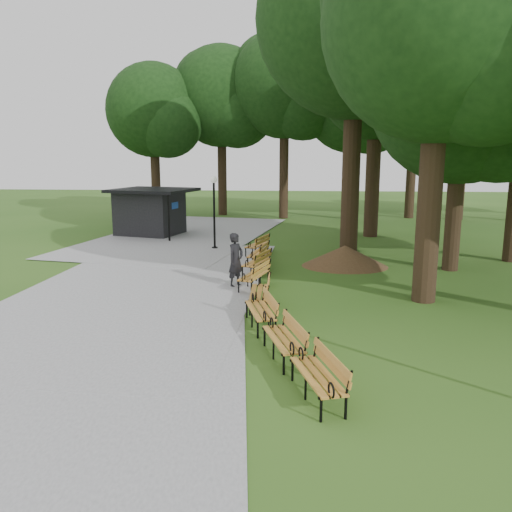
# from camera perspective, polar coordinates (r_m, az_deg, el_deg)

# --- Properties ---
(ground) EXTENTS (100.00, 100.00, 0.00)m
(ground) POSITION_cam_1_polar(r_m,az_deg,el_deg) (14.43, -0.64, -6.56)
(ground) COLOR #2B5317
(ground) RESTS_ON ground
(path) EXTENTS (12.00, 38.00, 0.06)m
(path) POSITION_cam_1_polar(r_m,az_deg,el_deg) (18.02, -12.57, -3.12)
(path) COLOR gray
(path) RESTS_ON ground
(person) EXTENTS (0.72, 0.80, 1.83)m
(person) POSITION_cam_1_polar(r_m,az_deg,el_deg) (17.28, -2.25, -0.46)
(person) COLOR black
(person) RESTS_ON ground
(kiosk) EXTENTS (4.85, 4.47, 2.56)m
(kiosk) POSITION_cam_1_polar(r_m,az_deg,el_deg) (29.15, -11.64, 4.81)
(kiosk) COLOR black
(kiosk) RESTS_ON ground
(lamp_post) EXTENTS (0.32, 0.32, 3.42)m
(lamp_post) POSITION_cam_1_polar(r_m,az_deg,el_deg) (24.12, -4.67, 6.47)
(lamp_post) COLOR black
(lamp_post) RESTS_ON ground
(dirt_mound) EXTENTS (2.86, 2.86, 0.84)m
(dirt_mound) POSITION_cam_1_polar(r_m,az_deg,el_deg) (20.84, 9.79, 0.02)
(dirt_mound) COLOR #47301C
(dirt_mound) RESTS_ON ground
(bench_0) EXTENTS (1.17, 2.00, 0.88)m
(bench_0) POSITION_cam_1_polar(r_m,az_deg,el_deg) (9.68, 6.79, -13.02)
(bench_0) COLOR #BF7D2C
(bench_0) RESTS_ON ground
(bench_1) EXTENTS (1.17, 2.00, 0.88)m
(bench_1) POSITION_cam_1_polar(r_m,az_deg,el_deg) (11.38, 3.04, -9.19)
(bench_1) COLOR #BF7D2C
(bench_1) RESTS_ON ground
(bench_2) EXTENTS (1.10, 2.00, 0.88)m
(bench_2) POSITION_cam_1_polar(r_m,az_deg,el_deg) (13.36, 0.48, -6.05)
(bench_2) COLOR #BF7D2C
(bench_2) RESTS_ON ground
(bench_3) EXTENTS (0.68, 1.91, 0.88)m
(bench_3) POSITION_cam_1_polar(r_m,az_deg,el_deg) (15.07, 0.37, -4.05)
(bench_3) COLOR #BF7D2C
(bench_3) RESTS_ON ground
(bench_4) EXTENTS (1.13, 2.00, 0.88)m
(bench_4) POSITION_cam_1_polar(r_m,az_deg,el_deg) (17.15, -0.22, -2.16)
(bench_4) COLOR #BF7D2C
(bench_4) RESTS_ON ground
(bench_5) EXTENTS (1.17, 2.00, 0.88)m
(bench_5) POSITION_cam_1_polar(r_m,az_deg,el_deg) (19.24, 0.04, -0.69)
(bench_5) COLOR #BF7D2C
(bench_5) RESTS_ON ground
(bench_6) EXTENTS (0.93, 1.98, 0.88)m
(bench_6) POSITION_cam_1_polar(r_m,az_deg,el_deg) (20.90, 0.21, 0.26)
(bench_6) COLOR #BF7D2C
(bench_6) RESTS_ON ground
(bench_7) EXTENTS (1.16, 2.00, 0.88)m
(bench_7) POSITION_cam_1_polar(r_m,az_deg,el_deg) (22.95, 0.14, 1.25)
(bench_7) COLOR #BF7D2C
(bench_7) RESTS_ON ground
(lawn_tree_0) EXTENTS (6.65, 6.65, 11.31)m
(lawn_tree_0) POSITION_cam_1_polar(r_m,az_deg,el_deg) (16.41, 19.77, 23.02)
(lawn_tree_0) COLOR black
(lawn_tree_0) RESTS_ON ground
(lawn_tree_1) EXTENTS (6.77, 6.77, 10.06)m
(lawn_tree_1) POSITION_cam_1_polar(r_m,az_deg,el_deg) (20.99, 21.89, 16.56)
(lawn_tree_1) COLOR black
(lawn_tree_1) RESTS_ON ground
(lawn_tree_2) EXTENTS (8.58, 8.58, 14.40)m
(lawn_tree_2) POSITION_cam_1_polar(r_m,az_deg,el_deg) (24.34, 11.03, 24.45)
(lawn_tree_2) COLOR black
(lawn_tree_2) RESTS_ON ground
(lawn_tree_4) EXTENTS (6.17, 6.17, 11.29)m
(lawn_tree_4) POSITION_cam_1_polar(r_m,az_deg,el_deg) (28.76, 13.21, 18.34)
(lawn_tree_4) COLOR black
(lawn_tree_4) RESTS_ON ground
(tree_backdrop) EXTENTS (37.91, 9.83, 16.48)m
(tree_backdrop) POSITION_cam_1_polar(r_m,az_deg,el_deg) (37.11, 13.35, 16.83)
(tree_backdrop) COLOR black
(tree_backdrop) RESTS_ON ground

